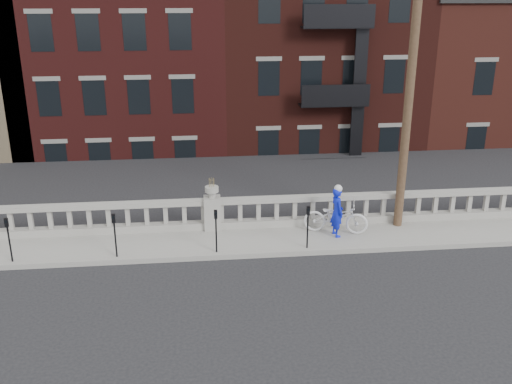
% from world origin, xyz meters
% --- Properties ---
extents(ground, '(120.00, 120.00, 0.00)m').
position_xyz_m(ground, '(0.00, 0.00, 0.00)').
color(ground, black).
rests_on(ground, ground).
extents(sidewalk, '(32.00, 2.20, 0.15)m').
position_xyz_m(sidewalk, '(0.00, 3.00, 0.07)').
color(sidewalk, gray).
rests_on(sidewalk, ground).
extents(balustrade, '(28.00, 0.34, 1.03)m').
position_xyz_m(balustrade, '(0.00, 3.95, 0.64)').
color(balustrade, gray).
rests_on(balustrade, sidewalk).
extents(planter_pedestal, '(0.55, 0.55, 1.76)m').
position_xyz_m(planter_pedestal, '(0.00, 3.95, 0.83)').
color(planter_pedestal, gray).
rests_on(planter_pedestal, sidewalk).
extents(lower_level, '(80.00, 44.00, 20.80)m').
position_xyz_m(lower_level, '(0.56, 23.04, 2.63)').
color(lower_level, '#605E59').
rests_on(lower_level, ground).
extents(utility_pole, '(1.60, 0.28, 10.00)m').
position_xyz_m(utility_pole, '(6.20, 3.60, 5.24)').
color(utility_pole, '#422D1E').
rests_on(utility_pole, sidewalk).
extents(parking_meter_a, '(0.10, 0.09, 1.36)m').
position_xyz_m(parking_meter_a, '(-5.90, 2.15, 1.00)').
color(parking_meter_a, black).
rests_on(parking_meter_a, sidewalk).
extents(parking_meter_b, '(0.10, 0.09, 1.36)m').
position_xyz_m(parking_meter_b, '(-2.91, 2.15, 1.00)').
color(parking_meter_b, black).
rests_on(parking_meter_b, sidewalk).
extents(parking_meter_c, '(0.10, 0.09, 1.36)m').
position_xyz_m(parking_meter_c, '(0.05, 2.15, 1.00)').
color(parking_meter_c, black).
rests_on(parking_meter_c, sidewalk).
extents(parking_meter_d, '(0.10, 0.09, 1.36)m').
position_xyz_m(parking_meter_d, '(2.83, 2.15, 1.00)').
color(parking_meter_d, black).
rests_on(parking_meter_d, sidewalk).
extents(bicycle, '(2.19, 1.26, 1.09)m').
position_xyz_m(bicycle, '(3.96, 3.22, 0.69)').
color(bicycle, silver).
rests_on(bicycle, sidewalk).
extents(cyclist, '(0.49, 0.65, 1.61)m').
position_xyz_m(cyclist, '(3.93, 2.98, 0.96)').
color(cyclist, '#0D1CD1').
rests_on(cyclist, sidewalk).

